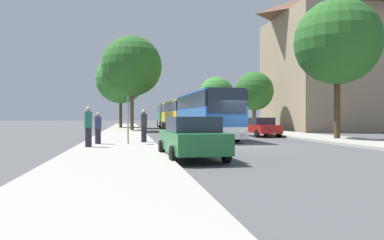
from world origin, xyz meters
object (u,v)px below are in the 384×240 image
bus_front (206,114)px  tree_right_far (254,91)px  pedestrian_waiting_far (98,128)px  parked_car_right_near (261,127)px  pedestrian_waiting_near (88,126)px  tree_right_near (337,42)px  tree_left_far (121,79)px  tree_right_mid (216,95)px  parked_car_right_far (215,123)px  bus_rear (168,115)px  tree_left_near (132,66)px  parked_car_left_curb (191,137)px  bus_middle (179,115)px  bus_stop_sign (128,114)px  pedestrian_walking_back (144,126)px

bus_front → tree_right_far: 16.33m
pedestrian_waiting_far → parked_car_right_near: bearing=-72.4°
pedestrian_waiting_near → tree_right_near: tree_right_near is taller
tree_left_far → bus_front: bearing=-76.3°
tree_right_mid → parked_car_right_far: bearing=-104.6°
bus_rear → parked_car_right_near: bearing=-78.0°
bus_front → tree_left_far: 27.65m
pedestrian_waiting_far → tree_right_near: 16.39m
parked_car_right_near → tree_left_far: (-11.46, 23.91, 6.01)m
bus_rear → parked_car_right_far: bus_rear is taller
bus_rear → tree_right_far: tree_right_far is taller
pedestrian_waiting_near → parked_car_right_near: bearing=131.9°
parked_car_right_far → tree_left_near: tree_left_near is taller
parked_car_right_far → tree_right_far: size_ratio=0.64×
bus_front → pedestrian_waiting_near: bus_front is taller
parked_car_left_curb → parked_car_right_far: (7.94, 30.28, -0.02)m
bus_rear → tree_right_far: bearing=-59.8°
bus_middle → bus_stop_sign: bus_middle is taller
bus_middle → tree_left_near: (-5.08, 0.90, 5.33)m
bus_front → bus_stop_sign: (-5.40, -6.02, -0.03)m
parked_car_left_curb → tree_right_mid: size_ratio=0.67×
parked_car_left_curb → tree_right_mid: (9.99, 38.13, 3.93)m
parked_car_right_far → bus_stop_sign: bus_stop_sign is taller
pedestrian_walking_back → tree_left_far: 31.71m
bus_middle → parked_car_right_near: size_ratio=2.71×
pedestrian_walking_back → pedestrian_waiting_far: bearing=80.1°
parked_car_right_far → tree_left_far: tree_left_far is taller
bus_middle → tree_right_near: 19.82m
bus_middle → bus_stop_sign: (-5.45, -20.40, -0.02)m
bus_front → pedestrian_waiting_near: size_ratio=5.75×
bus_rear → tree_left_far: tree_left_far is taller
bus_rear → parked_car_right_far: bearing=-64.8°
pedestrian_waiting_near → bus_rear: bearing=170.4°
bus_stop_sign → tree_left_far: tree_left_far is taller
tree_left_near → tree_right_near: bearing=-54.1°
parked_car_left_curb → tree_right_near: bearing=36.5°
bus_middle → tree_right_mid: size_ratio=1.62×
tree_left_near → tree_right_mid: 16.16m
tree_left_far → pedestrian_waiting_far: bearing=-90.9°
parked_car_right_far → pedestrian_walking_back: size_ratio=2.24×
tree_right_far → pedestrian_walking_back: bearing=-124.8°
bus_middle → pedestrian_waiting_far: (-7.01, -20.10, -0.74)m
tree_right_near → bus_middle: bearing=115.2°
tree_right_near → bus_stop_sign: bearing=-167.6°
pedestrian_walking_back → bus_rear: bearing=-40.3°
bus_middle → parked_car_left_curb: bearing=-98.7°
bus_middle → parked_car_right_far: size_ratio=2.81×
pedestrian_waiting_near → tree_left_near: size_ratio=0.19×
bus_stop_sign → pedestrian_waiting_far: bearing=169.0°
bus_front → pedestrian_walking_back: (-4.53, -4.73, -0.66)m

